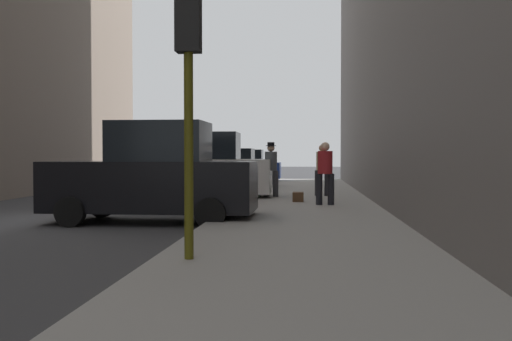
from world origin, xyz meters
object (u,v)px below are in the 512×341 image
at_px(fire_hydrant, 251,190).
at_px(pedestrian_in_tan_coat, 322,167).
at_px(traffic_light, 189,60).
at_px(parked_blue_sedan, 242,167).
at_px(rolling_suitcase, 253,187).
at_px(pedestrian_with_beanie, 271,166).
at_px(parked_white_van, 202,170).
at_px(duffel_bag, 298,197).
at_px(parked_black_suv, 154,177).
at_px(parked_gray_coupe, 228,170).
at_px(pedestrian_in_red_jacket, 325,170).

height_order(fire_hydrant, pedestrian_in_tan_coat, pedestrian_in_tan_coat).
bearing_deg(pedestrian_in_tan_coat, traffic_light, -100.08).
bearing_deg(parked_blue_sedan, rolling_suitcase, -82.02).
bearing_deg(parked_blue_sedan, pedestrian_with_beanie, -79.08).
height_order(parked_white_van, duffel_bag, parked_white_van).
xyz_separation_m(parked_white_van, rolling_suitcase, (1.72, -0.54, -0.54)).
height_order(parked_black_suv, rolling_suitcase, parked_black_suv).
bearing_deg(traffic_light, rolling_suitcase, 90.70).
bearing_deg(duffel_bag, parked_black_suv, -126.88).
distance_m(parked_black_suv, parked_gray_coupe, 12.25).
height_order(traffic_light, pedestrian_in_tan_coat, traffic_light).
distance_m(parked_black_suv, pedestrian_in_red_jacket, 5.03).
xyz_separation_m(traffic_light, rolling_suitcase, (-0.13, 10.60, -2.27)).
bearing_deg(parked_blue_sedan, parked_black_suv, -90.00).
bearing_deg(fire_hydrant, traffic_light, -89.68).
bearing_deg(pedestrian_in_tan_coat, rolling_suitcase, -153.12).
bearing_deg(parked_white_van, pedestrian_in_tan_coat, 8.47).
distance_m(parked_gray_coupe, pedestrian_in_red_jacket, 9.90).
distance_m(fire_hydrant, traffic_light, 9.21).
relative_size(pedestrian_with_beanie, pedestrian_in_tan_coat, 1.04).
bearing_deg(parked_gray_coupe, parked_black_suv, -90.00).
bearing_deg(pedestrian_with_beanie, pedestrian_in_red_jacket, -60.70).
distance_m(pedestrian_in_red_jacket, rolling_suitcase, 3.26).
xyz_separation_m(pedestrian_in_red_jacket, pedestrian_in_tan_coat, (0.03, 3.46, 0.00)).
bearing_deg(parked_blue_sedan, duffel_bag, -76.87).
bearing_deg(pedestrian_in_tan_coat, fire_hydrant, -127.35).
bearing_deg(rolling_suitcase, parked_black_suv, -107.42).
relative_size(parked_black_suv, parked_gray_coupe, 1.09).
height_order(parked_gray_coupe, pedestrian_in_red_jacket, pedestrian_in_red_jacket).
relative_size(fire_hydrant, pedestrian_in_red_jacket, 0.41).
relative_size(parked_white_van, pedestrian_in_tan_coat, 2.71).
height_order(parked_black_suv, traffic_light, traffic_light).
height_order(fire_hydrant, rolling_suitcase, rolling_suitcase).
bearing_deg(pedestrian_in_tan_coat, duffel_bag, -107.86).
xyz_separation_m(parked_black_suv, parked_blue_sedan, (0.00, 17.79, -0.18)).
relative_size(parked_black_suv, pedestrian_in_tan_coat, 2.70).
height_order(pedestrian_in_red_jacket, duffel_bag, pedestrian_in_red_jacket).
relative_size(traffic_light, duffel_bag, 8.18).
distance_m(parked_black_suv, parked_blue_sedan, 17.79).
bearing_deg(duffel_bag, parked_white_van, 150.21).
bearing_deg(traffic_light, parked_black_suv, 109.96).
xyz_separation_m(pedestrian_in_red_jacket, rolling_suitcase, (-2.19, 2.33, -0.61)).
relative_size(pedestrian_with_beanie, pedestrian_in_red_jacket, 1.04).
height_order(parked_black_suv, parked_gray_coupe, parked_black_suv).
relative_size(fire_hydrant, pedestrian_in_tan_coat, 0.41).
bearing_deg(parked_blue_sedan, pedestrian_in_tan_coat, -70.59).
bearing_deg(pedestrian_with_beanie, duffel_bag, -64.31).
bearing_deg(parked_black_suv, pedestrian_in_red_jacket, 38.94).
distance_m(traffic_light, pedestrian_in_red_jacket, 8.67).
xyz_separation_m(traffic_light, pedestrian_with_beanie, (0.40, 11.22, -1.62)).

